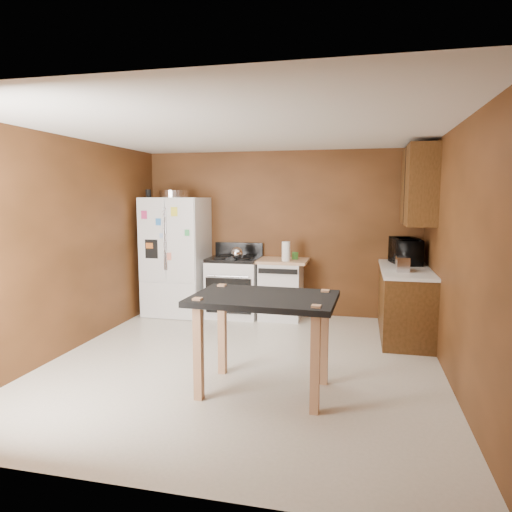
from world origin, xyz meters
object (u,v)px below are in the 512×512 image
(gas_range, at_px, (234,286))
(green_canister, at_px, (295,256))
(microwave, at_px, (405,252))
(pen_cup, at_px, (148,193))
(kettle, at_px, (237,253))
(roasting_pan, at_px, (174,194))
(toaster, at_px, (403,264))
(dishwasher, at_px, (281,288))
(island, at_px, (264,310))
(refrigerator, at_px, (176,256))
(paper_towel, at_px, (286,251))

(gas_range, bearing_deg, green_canister, 5.80)
(gas_range, bearing_deg, microwave, -2.35)
(pen_cup, relative_size, kettle, 0.69)
(roasting_pan, relative_size, microwave, 0.75)
(toaster, xyz_separation_m, microwave, (0.09, 0.66, 0.07))
(dishwasher, bearing_deg, pen_cup, -175.69)
(microwave, bearing_deg, island, 137.62)
(microwave, bearing_deg, refrigerator, 77.20)
(toaster, height_order, gas_range, gas_range)
(pen_cup, distance_m, island, 3.55)
(refrigerator, height_order, island, refrigerator)
(pen_cup, height_order, refrigerator, pen_cup)
(roasting_pan, bearing_deg, refrigerator, 64.36)
(green_canister, relative_size, island, 0.08)
(kettle, bearing_deg, green_canister, 17.12)
(pen_cup, height_order, microwave, pen_cup)
(roasting_pan, distance_m, pen_cup, 0.40)
(paper_towel, height_order, toaster, paper_towel)
(microwave, bearing_deg, dishwasher, 73.76)
(dishwasher, bearing_deg, paper_towel, -59.03)
(dishwasher, bearing_deg, island, -83.69)
(paper_towel, bearing_deg, pen_cup, 179.97)
(roasting_pan, height_order, dishwasher, roasting_pan)
(toaster, relative_size, island, 0.18)
(microwave, bearing_deg, kettle, 79.36)
(pen_cup, relative_size, island, 0.09)
(toaster, bearing_deg, kettle, 164.57)
(toaster, relative_size, gas_range, 0.22)
(microwave, xyz_separation_m, gas_range, (-2.46, 0.10, -0.60))
(roasting_pan, height_order, pen_cup, pen_cup)
(dishwasher, bearing_deg, roasting_pan, -176.58)
(microwave, bearing_deg, gas_range, 75.54)
(paper_towel, xyz_separation_m, microwave, (1.65, 0.03, 0.03))
(paper_towel, bearing_deg, refrigerator, 177.69)
(paper_towel, xyz_separation_m, dishwasher, (-0.09, 0.15, -0.58))
(refrigerator, xyz_separation_m, gas_range, (0.91, 0.06, -0.44))
(pen_cup, bearing_deg, microwave, 0.43)
(island, bearing_deg, refrigerator, 127.23)
(toaster, bearing_deg, pen_cup, 169.56)
(microwave, height_order, refrigerator, refrigerator)
(dishwasher, bearing_deg, kettle, -163.62)
(paper_towel, relative_size, green_canister, 2.69)
(roasting_pan, relative_size, island, 0.33)
(refrigerator, bearing_deg, gas_range, 3.81)
(pen_cup, height_order, island, pen_cup)
(pen_cup, bearing_deg, toaster, -9.79)
(toaster, distance_m, dishwasher, 1.91)
(refrigerator, height_order, gas_range, refrigerator)
(microwave, distance_m, island, 2.89)
(pen_cup, distance_m, green_canister, 2.42)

